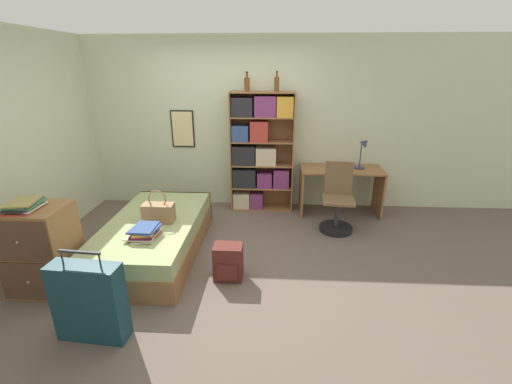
# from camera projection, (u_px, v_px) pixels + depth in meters

# --- Properties ---
(ground_plane) EXTENTS (14.00, 14.00, 0.00)m
(ground_plane) POSITION_uv_depth(u_px,v_px,m) (219.00, 254.00, 4.18)
(ground_plane) COLOR #66564C
(wall_back) EXTENTS (10.00, 0.09, 2.60)m
(wall_back) POSITION_uv_depth(u_px,v_px,m) (233.00, 125.00, 5.32)
(wall_back) COLOR beige
(wall_back) RESTS_ON ground_plane
(wall_left) EXTENTS (0.06, 10.00, 2.60)m
(wall_left) POSITION_uv_depth(u_px,v_px,m) (15.00, 148.00, 3.85)
(wall_left) COLOR beige
(wall_left) RESTS_ON ground_plane
(bed) EXTENTS (1.04, 1.97, 0.44)m
(bed) POSITION_uv_depth(u_px,v_px,m) (155.00, 236.00, 4.17)
(bed) COLOR olive
(bed) RESTS_ON ground_plane
(handbag) EXTENTS (0.36, 0.17, 0.39)m
(handbag) POSITION_uv_depth(u_px,v_px,m) (158.00, 212.00, 3.99)
(handbag) COLOR #93704C
(handbag) RESTS_ON bed
(book_stack_on_bed) EXTENTS (0.34, 0.36, 0.12)m
(book_stack_on_bed) POSITION_uv_depth(u_px,v_px,m) (144.00, 232.00, 3.64)
(book_stack_on_bed) COLOR silver
(book_stack_on_bed) RESTS_ON bed
(suitcase) EXTENTS (0.59, 0.24, 0.83)m
(suitcase) POSITION_uv_depth(u_px,v_px,m) (90.00, 302.00, 2.80)
(suitcase) COLOR #143842
(suitcase) RESTS_ON ground_plane
(dresser) EXTENTS (0.61, 0.52, 0.90)m
(dresser) POSITION_uv_depth(u_px,v_px,m) (41.00, 249.00, 3.41)
(dresser) COLOR olive
(dresser) RESTS_ON ground_plane
(magazine_pile_on_dresser) EXTENTS (0.30, 0.37, 0.09)m
(magazine_pile_on_dresser) POSITION_uv_depth(u_px,v_px,m) (23.00, 205.00, 3.21)
(magazine_pile_on_dresser) COLOR #B2382D
(magazine_pile_on_dresser) RESTS_ON dresser
(bookcase) EXTENTS (0.96, 0.32, 1.82)m
(bookcase) POSITION_uv_depth(u_px,v_px,m) (258.00, 151.00, 5.23)
(bookcase) COLOR olive
(bookcase) RESTS_ON ground_plane
(bottle_green) EXTENTS (0.08, 0.08, 0.27)m
(bottle_green) POSITION_uv_depth(u_px,v_px,m) (247.00, 84.00, 4.91)
(bottle_green) COLOR brown
(bottle_green) RESTS_ON bookcase
(bottle_brown) EXTENTS (0.07, 0.07, 0.28)m
(bottle_brown) POSITION_uv_depth(u_px,v_px,m) (277.00, 84.00, 4.87)
(bottle_brown) COLOR brown
(bottle_brown) RESTS_ON bookcase
(desk) EXTENTS (1.22, 0.57, 0.72)m
(desk) POSITION_uv_depth(u_px,v_px,m) (341.00, 182.00, 5.20)
(desk) COLOR olive
(desk) RESTS_ON ground_plane
(desk_lamp) EXTENTS (0.21, 0.16, 0.48)m
(desk_lamp) POSITION_uv_depth(u_px,v_px,m) (364.00, 148.00, 5.04)
(desk_lamp) COLOR navy
(desk_lamp) RESTS_ON desk
(desk_chair) EXTENTS (0.46, 0.46, 0.94)m
(desk_chair) POSITION_uv_depth(u_px,v_px,m) (337.00, 209.00, 4.74)
(desk_chair) COLOR black
(desk_chair) RESTS_ON ground_plane
(backpack) EXTENTS (0.31, 0.25, 0.39)m
(backpack) POSITION_uv_depth(u_px,v_px,m) (228.00, 262.00, 3.66)
(backpack) COLOR #56231E
(backpack) RESTS_ON ground_plane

